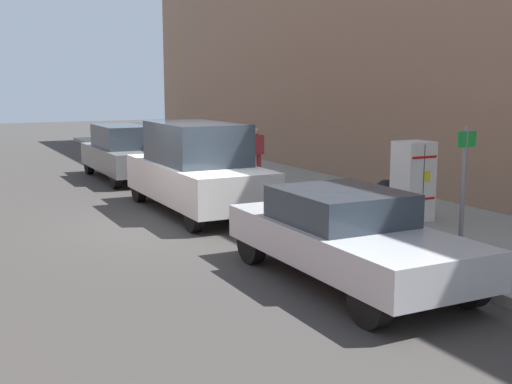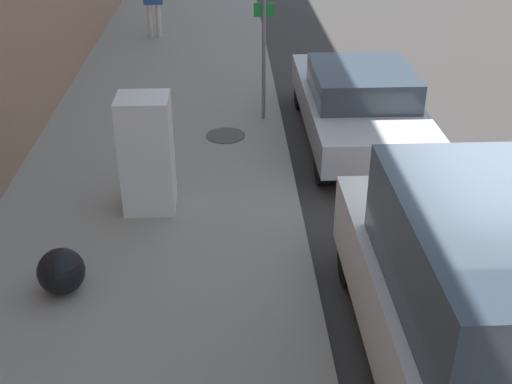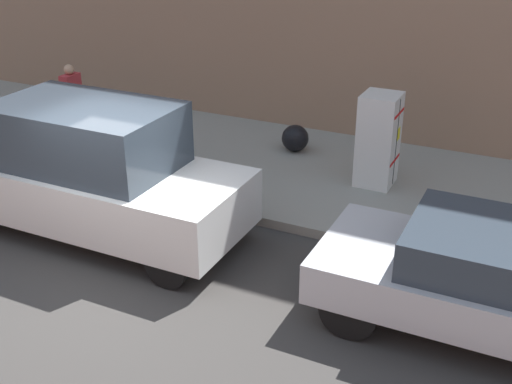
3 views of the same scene
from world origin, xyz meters
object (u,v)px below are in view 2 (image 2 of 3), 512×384
object	(u,v)px
trash_bag	(61,271)
discarded_refrigerator	(147,154)
street_sign_post	(264,53)
parked_van_white	(486,314)
parked_sedan_silver	(358,102)

from	to	relation	value
trash_bag	discarded_refrigerator	bearing A→B (deg)	66.58
discarded_refrigerator	street_sign_post	world-z (taller)	street_sign_post
street_sign_post	parked_van_white	world-z (taller)	street_sign_post
street_sign_post	parked_sedan_silver	xyz separation A→B (m)	(1.64, -0.72, -0.68)
street_sign_post	discarded_refrigerator	bearing A→B (deg)	-119.16
trash_bag	parked_van_white	xyz separation A→B (m)	(4.28, -1.69, 0.61)
discarded_refrigerator	street_sign_post	distance (m)	3.72
street_sign_post	parked_sedan_silver	distance (m)	1.92
discarded_refrigerator	parked_van_white	distance (m)	5.00
parked_van_white	parked_sedan_silver	distance (m)	6.14
trash_bag	parked_sedan_silver	bearing A→B (deg)	46.07
discarded_refrigerator	street_sign_post	size ratio (longest dim) A/B	0.75
parked_van_white	parked_sedan_silver	world-z (taller)	parked_van_white
street_sign_post	parked_van_white	distance (m)	7.06
discarded_refrigerator	trash_bag	bearing A→B (deg)	-113.42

